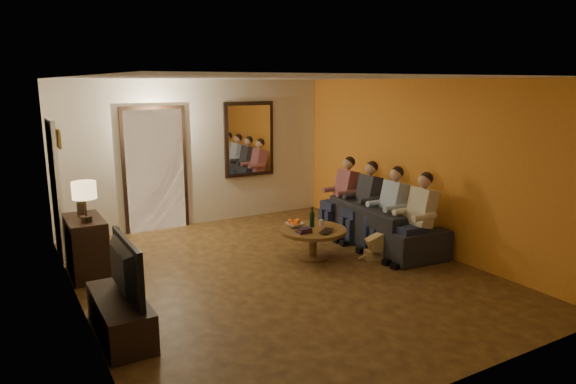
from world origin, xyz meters
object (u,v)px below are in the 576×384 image
bowl (295,225)px  table_lamp (85,202)px  dog (382,241)px  person_c (365,204)px  person_b (390,212)px  wine_bottle (312,217)px  tv (117,269)px  person_d (343,197)px  person_a (418,221)px  coffee_table (313,243)px  tv_stand (120,316)px  dresser (86,247)px  laptop (329,232)px  sofa (381,223)px

bowl → table_lamp: bearing=169.4°
dog → person_c: bearing=86.9°
person_b → wine_bottle: 1.23m
tv → person_d: (4.21, 1.93, -0.11)m
person_a → coffee_table: size_ratio=1.22×
tv_stand → person_d: person_d is taller
dresser → person_a: (4.21, -1.83, 0.21)m
dresser → laptop: (3.08, -1.25, 0.07)m
person_a → dog: size_ratio=2.14×
wine_bottle → tv_stand: bearing=-160.1°
sofa → person_a: size_ratio=1.92×
sofa → laptop: sofa is taller
tv_stand → laptop: laptop is taller
person_d → bowl: bearing=-153.1°
bowl → sofa: bearing=-7.1°
sofa → wine_bottle: size_ratio=7.44×
wine_bottle → bowl: bearing=152.4°
dog → person_a: bearing=-22.0°
tv_stand → person_a: bearing=1.7°
person_b → bowl: size_ratio=4.63×
table_lamp → person_d: size_ratio=0.45×
dresser → person_a: size_ratio=0.74×
person_b → bowl: person_b is taller
tv → laptop: (3.08, 0.71, -0.25)m
tv → wine_bottle: bearing=-70.1°
tv → bowl: (2.80, 1.21, -0.23)m
person_a → bowl: bearing=142.3°
person_b → person_a: bearing=-90.0°
tv_stand → person_d: (4.21, 1.93, 0.40)m
sofa → person_d: person_d is taller
tv → dog: (3.84, 0.45, -0.43)m
table_lamp → tv_stand: 1.94m
dresser → sofa: size_ratio=0.38×
laptop → person_a: bearing=-65.7°
table_lamp → laptop: bearing=-18.4°
tv → person_b: bearing=-80.2°
person_c → dog: bearing=-112.7°
bowl → dog: bearing=-36.3°
person_a → wine_bottle: (-1.17, 0.97, 0.01)m
person_b → wine_bottle: size_ratio=3.87×
person_a → laptop: 1.28m
person_c → person_d: bearing=90.0°
sofa → wine_bottle: bearing=92.0°
dresser → table_lamp: table_lamp is taller
person_c → person_a: bearing=-90.0°
person_b → coffee_table: size_ratio=1.22×
dresser → tv_stand: dresser is taller
dresser → tv: tv is taller
person_c → laptop: (-1.12, -0.61, -0.14)m
person_d → bowl: 1.58m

